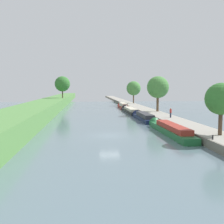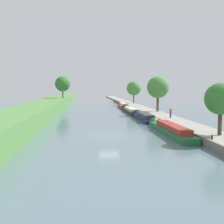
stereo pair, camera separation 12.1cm
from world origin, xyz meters
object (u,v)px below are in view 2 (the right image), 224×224
(narrowboat_black, at_px, (130,110))
(narrowboat_red, at_px, (123,106))
(narrowboat_green, at_px, (169,129))
(mooring_bollard_near, at_px, (212,137))
(person_walking, at_px, (171,112))
(narrowboat_navy, at_px, (143,117))
(mooring_bollard_far, at_px, (126,103))

(narrowboat_black, distance_m, narrowboat_red, 13.58)
(narrowboat_green, bearing_deg, mooring_bollard_near, -78.70)
(person_walking, bearing_deg, narrowboat_navy, 133.82)
(narrowboat_green, distance_m, mooring_bollard_near, 8.60)
(narrowboat_navy, xyz_separation_m, person_walking, (3.84, -4.01, 1.15))
(narrowboat_black, xyz_separation_m, person_walking, (3.86, -19.30, 1.23))
(narrowboat_black, bearing_deg, narrowboat_navy, -89.95)
(narrowboat_red, distance_m, person_walking, 33.10)
(person_walking, xyz_separation_m, mooring_bollard_far, (-1.94, 37.84, -0.65))
(person_walking, bearing_deg, mooring_bollard_near, -95.78)
(narrowboat_red, xyz_separation_m, mooring_bollard_far, (1.73, 4.96, 0.46))
(narrowboat_green, distance_m, mooring_bollard_far, 48.65)
(narrowboat_green, relative_size, mooring_bollard_far, 33.62)
(mooring_bollard_far, bearing_deg, narrowboat_black, -95.90)
(narrowboat_navy, relative_size, person_walking, 7.86)
(person_walking, relative_size, mooring_bollard_far, 3.69)
(narrowboat_navy, height_order, person_walking, person_walking)
(narrowboat_green, bearing_deg, mooring_bollard_far, 88.02)
(narrowboat_black, xyz_separation_m, mooring_bollard_far, (1.92, 18.54, 0.58))
(narrowboat_green, xyz_separation_m, mooring_bollard_near, (1.68, -8.42, 0.48))
(narrowboat_green, relative_size, person_walking, 9.11)
(narrowboat_black, bearing_deg, mooring_bollard_near, -87.15)
(person_walking, distance_m, mooring_bollard_near, 19.31)
(narrowboat_green, relative_size, mooring_bollard_near, 33.62)
(narrowboat_green, relative_size, narrowboat_navy, 1.16)
(narrowboat_green, distance_m, narrowboat_black, 30.08)
(narrowboat_green, xyz_separation_m, mooring_bollard_far, (1.68, 48.62, 0.48))
(person_walking, bearing_deg, mooring_bollard_far, 92.94)
(narrowboat_red, xyz_separation_m, person_walking, (3.67, -32.88, 1.11))
(mooring_bollard_near, xyz_separation_m, mooring_bollard_far, (0.00, 57.04, 0.00))
(narrowboat_green, bearing_deg, narrowboat_black, 90.44)
(narrowboat_green, bearing_deg, person_walking, 71.40)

